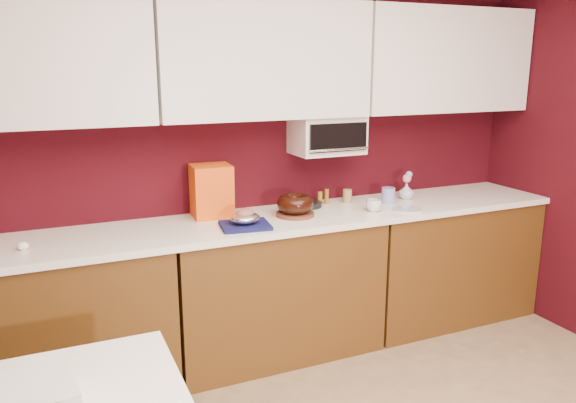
# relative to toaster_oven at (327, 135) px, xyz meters

# --- Properties ---
(wall_back) EXTENTS (4.00, 0.02, 2.50)m
(wall_back) POSITION_rel_toaster_oven_xyz_m (-0.45, 0.15, -0.12)
(wall_back) COLOR #39070E
(wall_back) RESTS_ON floor
(base_cabinet_left) EXTENTS (1.31, 0.58, 0.86)m
(base_cabinet_left) POSITION_rel_toaster_oven_xyz_m (-1.78, -0.17, -0.95)
(base_cabinet_left) COLOR #543310
(base_cabinet_left) RESTS_ON floor
(base_cabinet_center) EXTENTS (1.31, 0.58, 0.86)m
(base_cabinet_center) POSITION_rel_toaster_oven_xyz_m (-0.45, -0.17, -0.95)
(base_cabinet_center) COLOR #543310
(base_cabinet_center) RESTS_ON floor
(base_cabinet_right) EXTENTS (1.31, 0.58, 0.86)m
(base_cabinet_right) POSITION_rel_toaster_oven_xyz_m (0.88, -0.17, -0.95)
(base_cabinet_right) COLOR #543310
(base_cabinet_right) RESTS_ON floor
(countertop) EXTENTS (4.00, 0.62, 0.04)m
(countertop) POSITION_rel_toaster_oven_xyz_m (-0.45, -0.17, -0.49)
(countertop) COLOR white
(countertop) RESTS_ON base_cabinet_center
(upper_cabinet_left) EXTENTS (1.31, 0.33, 0.70)m
(upper_cabinet_left) POSITION_rel_toaster_oven_xyz_m (-1.78, -0.02, 0.48)
(upper_cabinet_left) COLOR white
(upper_cabinet_left) RESTS_ON wall_back
(upper_cabinet_center) EXTENTS (1.31, 0.33, 0.70)m
(upper_cabinet_center) POSITION_rel_toaster_oven_xyz_m (-0.45, -0.02, 0.48)
(upper_cabinet_center) COLOR white
(upper_cabinet_center) RESTS_ON wall_back
(upper_cabinet_right) EXTENTS (1.31, 0.33, 0.70)m
(upper_cabinet_right) POSITION_rel_toaster_oven_xyz_m (0.88, -0.02, 0.48)
(upper_cabinet_right) COLOR white
(upper_cabinet_right) RESTS_ON wall_back
(toaster_oven) EXTENTS (0.45, 0.30, 0.25)m
(toaster_oven) POSITION_rel_toaster_oven_xyz_m (0.00, 0.00, 0.00)
(toaster_oven) COLOR white
(toaster_oven) RESTS_ON upper_cabinet_center
(toaster_oven_door) EXTENTS (0.40, 0.02, 0.18)m
(toaster_oven_door) POSITION_rel_toaster_oven_xyz_m (0.00, -0.16, 0.00)
(toaster_oven_door) COLOR black
(toaster_oven_door) RESTS_ON toaster_oven
(toaster_oven_handle) EXTENTS (0.42, 0.02, 0.02)m
(toaster_oven_handle) POSITION_rel_toaster_oven_xyz_m (0.00, -0.18, -0.07)
(toaster_oven_handle) COLOR silver
(toaster_oven_handle) RESTS_ON toaster_oven
(cake_base) EXTENTS (0.28, 0.28, 0.02)m
(cake_base) POSITION_rel_toaster_oven_xyz_m (-0.31, -0.18, -0.46)
(cake_base) COLOR brown
(cake_base) RESTS_ON countertop
(bundt_cake) EXTENTS (0.29, 0.29, 0.09)m
(bundt_cake) POSITION_rel_toaster_oven_xyz_m (-0.31, -0.18, -0.40)
(bundt_cake) COLOR black
(bundt_cake) RESTS_ON cake_base
(navy_towel) EXTENTS (0.31, 0.27, 0.02)m
(navy_towel) POSITION_rel_toaster_oven_xyz_m (-0.68, -0.29, -0.46)
(navy_towel) COLOR #131549
(navy_towel) RESTS_ON countertop
(foil_ham_nest) EXTENTS (0.22, 0.21, 0.07)m
(foil_ham_nest) POSITION_rel_toaster_oven_xyz_m (-0.68, -0.29, -0.42)
(foil_ham_nest) COLOR silver
(foil_ham_nest) RESTS_ON navy_towel
(roasted_ham) EXTENTS (0.13, 0.12, 0.07)m
(roasted_ham) POSITION_rel_toaster_oven_xyz_m (-0.68, -0.29, -0.40)
(roasted_ham) COLOR #A15849
(roasted_ham) RESTS_ON foil_ham_nest
(pandoro_box) EXTENTS (0.25, 0.23, 0.32)m
(pandoro_box) POSITION_rel_toaster_oven_xyz_m (-0.79, 0.02, -0.31)
(pandoro_box) COLOR red
(pandoro_box) RESTS_ON countertop
(dark_pan) EXTENTS (0.25, 0.25, 0.03)m
(dark_pan) POSITION_rel_toaster_oven_xyz_m (-0.14, 0.00, -0.46)
(dark_pan) COLOR black
(dark_pan) RESTS_ON countertop
(coffee_mug) EXTENTS (0.10, 0.10, 0.09)m
(coffee_mug) POSITION_rel_toaster_oven_xyz_m (0.20, -0.29, -0.43)
(coffee_mug) COLOR silver
(coffee_mug) RESTS_ON countertop
(blue_jar) EXTENTS (0.11, 0.11, 0.11)m
(blue_jar) POSITION_rel_toaster_oven_xyz_m (0.41, -0.14, -0.42)
(blue_jar) COLOR #1B2198
(blue_jar) RESTS_ON countertop
(flower_vase) EXTENTS (0.09, 0.09, 0.13)m
(flower_vase) POSITION_rel_toaster_oven_xyz_m (0.60, -0.08, -0.41)
(flower_vase) COLOR #B3B9CB
(flower_vase) RESTS_ON countertop
(flower_pink) EXTENTS (0.06, 0.06, 0.06)m
(flower_pink) POSITION_rel_toaster_oven_xyz_m (0.60, -0.08, -0.33)
(flower_pink) COLOR pink
(flower_pink) RESTS_ON flower_vase
(flower_blue) EXTENTS (0.05, 0.05, 0.05)m
(flower_blue) POSITION_rel_toaster_oven_xyz_m (0.63, -0.06, -0.30)
(flower_blue) COLOR #89ABDB
(flower_blue) RESTS_ON flower_vase
(china_plate) EXTENTS (0.20, 0.20, 0.01)m
(china_plate) POSITION_rel_toaster_oven_xyz_m (0.42, -0.34, -0.47)
(china_plate) COLOR silver
(china_plate) RESTS_ON countertop
(amber_bottle) EXTENTS (0.04, 0.04, 0.09)m
(amber_bottle) POSITION_rel_toaster_oven_xyz_m (-0.04, 0.02, -0.43)
(amber_bottle) COLOR olive
(amber_bottle) RESTS_ON countertop
(paper_cup) EXTENTS (0.06, 0.06, 0.09)m
(paper_cup) POSITION_rel_toaster_oven_xyz_m (0.16, -0.01, -0.43)
(paper_cup) COLOR olive
(paper_cup) RESTS_ON countertop
(egg_right) EXTENTS (0.06, 0.05, 0.04)m
(egg_right) POSITION_rel_toaster_oven_xyz_m (-1.86, -0.23, -0.45)
(egg_right) COLOR white
(egg_right) RESTS_ON countertop
(amber_bottle_tall) EXTENTS (0.03, 0.03, 0.10)m
(amber_bottle_tall) POSITION_rel_toaster_oven_xyz_m (0.02, 0.02, -0.42)
(amber_bottle_tall) COLOR brown
(amber_bottle_tall) RESTS_ON countertop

